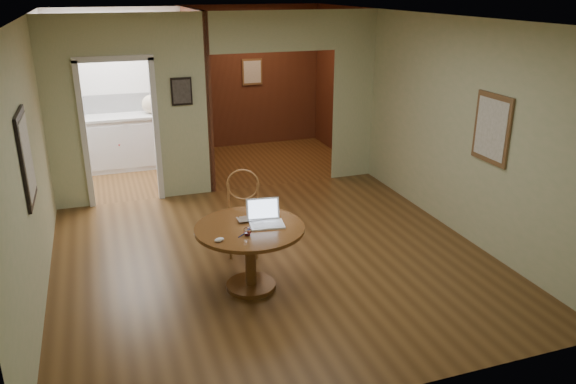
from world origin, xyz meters
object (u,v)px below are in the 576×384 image
object	(u,v)px
dining_table	(250,243)
chair	(243,208)
closed_laptop	(256,220)
open_laptop	(265,217)

from	to	relation	value
dining_table	chair	distance (m)	0.90
chair	closed_laptop	size ratio (longest dim) A/B	2.79
chair	open_laptop	bearing A→B (deg)	-71.66
dining_table	chair	xyz separation A→B (m)	(0.16, 0.88, 0.04)
chair	closed_laptop	xyz separation A→B (m)	(-0.06, -0.78, 0.16)
open_laptop	closed_laptop	size ratio (longest dim) A/B	1.04
open_laptop	closed_laptop	bearing A→B (deg)	148.89
dining_table	closed_laptop	xyz separation A→B (m)	(0.10, 0.10, 0.20)
closed_laptop	open_laptop	bearing A→B (deg)	-39.87
dining_table	closed_laptop	bearing A→B (deg)	47.30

